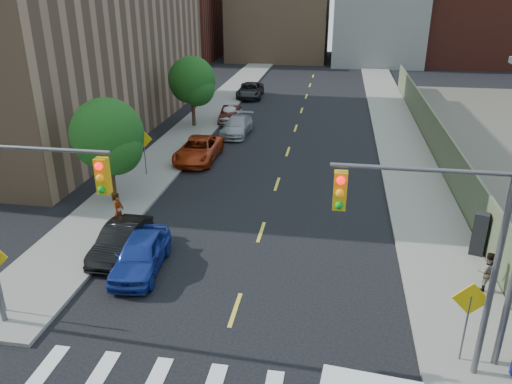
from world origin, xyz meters
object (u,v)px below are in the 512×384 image
(parked_car_white, at_px, (230,114))
(parked_car_grey, at_px, (250,90))
(parked_car_silver, at_px, (237,126))
(parked_car_maroon, at_px, (230,114))
(parked_car_red, at_px, (199,150))
(parked_car_blue, at_px, (141,254))
(pedestrian_east, at_px, (487,271))
(parked_car_black, at_px, (121,240))
(payphone, at_px, (479,234))
(pedestrian_west, at_px, (119,212))

(parked_car_white, distance_m, parked_car_grey, 9.51)
(parked_car_white, relative_size, parked_car_grey, 0.77)
(parked_car_silver, bearing_deg, parked_car_grey, 97.74)
(parked_car_white, relative_size, parked_car_maroon, 1.05)
(parked_car_white, xyz_separation_m, parked_car_grey, (0.00, 9.51, 0.04))
(parked_car_red, distance_m, parked_car_grey, 19.29)
(parked_car_blue, bearing_deg, pedestrian_east, -2.55)
(parked_car_black, distance_m, payphone, 14.87)
(parked_car_white, xyz_separation_m, payphone, (14.70, -19.86, 0.40))
(parked_car_black, relative_size, pedestrian_east, 2.60)
(parked_car_white, bearing_deg, parked_car_black, -91.69)
(parked_car_blue, relative_size, parked_car_red, 0.82)
(parked_car_red, bearing_deg, payphone, -34.07)
(parked_car_blue, bearing_deg, parked_car_silver, 85.20)
(parked_car_black, xyz_separation_m, pedestrian_east, (14.35, -0.55, 0.26))
(parked_car_black, xyz_separation_m, parked_car_silver, (1.30, 18.40, 0.02))
(parked_car_maroon, relative_size, pedestrian_west, 1.99)
(parked_car_red, relative_size, parked_car_silver, 1.11)
(parked_car_maroon, xyz_separation_m, parked_car_grey, (0.00, 9.53, 0.09))
(parked_car_silver, height_order, payphone, payphone)
(parked_car_red, bearing_deg, parked_car_maroon, 90.37)
(parked_car_silver, height_order, parked_car_white, parked_car_white)
(parked_car_blue, distance_m, parked_car_grey, 32.64)
(parked_car_white, distance_m, pedestrian_east, 26.77)
(parked_car_white, relative_size, payphone, 2.14)
(parked_car_white, bearing_deg, payphone, -55.18)
(parked_car_blue, height_order, pedestrian_west, pedestrian_west)
(parked_car_black, bearing_deg, parked_car_blue, -38.19)
(parked_car_white, bearing_deg, parked_car_grey, 88.31)
(payphone, xyz_separation_m, pedestrian_east, (-0.35, -2.73, -0.16))
(parked_car_grey, relative_size, pedestrian_east, 3.33)
(parked_car_blue, bearing_deg, parked_car_black, 136.02)
(parked_car_red, bearing_deg, parked_car_blue, -84.06)
(parked_car_silver, bearing_deg, parked_car_red, -99.86)
(parked_car_silver, xyz_separation_m, pedestrian_west, (-2.10, -16.68, 0.42))
(pedestrian_east, bearing_deg, parked_car_blue, -0.80)
(payphone, bearing_deg, parked_car_black, -154.14)
(parked_car_blue, distance_m, parked_car_maroon, 23.13)
(parked_car_maroon, distance_m, pedestrian_west, 20.33)
(parked_car_silver, distance_m, parked_car_white, 3.87)
(payphone, distance_m, pedestrian_west, 15.51)
(parked_car_black, bearing_deg, pedestrian_west, 115.89)
(parked_car_silver, height_order, pedestrian_east, pedestrian_east)
(parked_car_maroon, xyz_separation_m, payphone, (14.70, -19.84, 0.46))
(parked_car_grey, bearing_deg, pedestrian_west, -94.40)
(parked_car_black, height_order, pedestrian_west, pedestrian_west)
(parked_car_blue, relative_size, parked_car_maroon, 1.12)
(parked_car_blue, relative_size, parked_car_grey, 0.82)
(parked_car_silver, relative_size, pedestrian_west, 2.45)
(parked_car_maroon, xyz_separation_m, pedestrian_east, (14.35, -22.58, 0.30))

